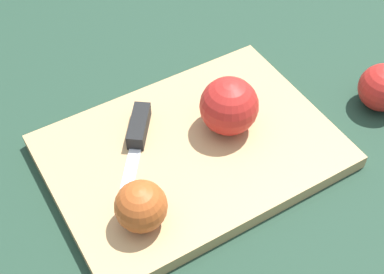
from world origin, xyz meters
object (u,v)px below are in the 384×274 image
(apple_whole, at_px, (383,87))
(apple_half_left, at_px, (229,106))
(knife, at_px, (138,130))
(apple_half_right, at_px, (141,206))

(apple_whole, bearing_deg, apple_half_left, -15.81)
(knife, bearing_deg, apple_whole, 108.71)
(apple_half_left, relative_size, apple_half_right, 1.28)
(apple_half_left, height_order, knife, apple_half_left)
(apple_half_right, xyz_separation_m, knife, (-0.06, -0.13, -0.02))
(knife, relative_size, apple_whole, 1.64)
(apple_half_left, bearing_deg, apple_whole, -111.01)
(apple_half_left, distance_m, apple_half_right, 0.20)
(knife, bearing_deg, apple_half_right, 11.70)
(knife, bearing_deg, apple_half_left, 103.64)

